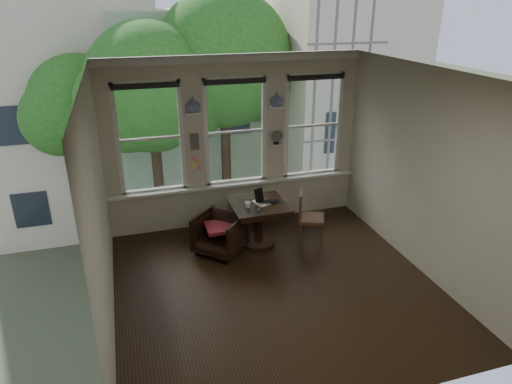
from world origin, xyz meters
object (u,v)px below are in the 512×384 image
object	(u,v)px
laptop	(269,203)
mug	(248,205)
armchair_left	(220,234)
side_chair_right	(311,218)
table	(259,224)

from	to	relation	value
laptop	mug	bearing A→B (deg)	-163.94
armchair_left	laptop	xyz separation A→B (m)	(0.84, 0.02, 0.43)
side_chair_right	mug	bearing A→B (deg)	107.86
table	armchair_left	bearing A→B (deg)	-173.83
armchair_left	mug	world-z (taller)	mug
side_chair_right	table	bearing A→B (deg)	99.65
table	side_chair_right	bearing A→B (deg)	-13.58
side_chair_right	mug	size ratio (longest dim) A/B	8.97
side_chair_right	laptop	bearing A→B (deg)	100.78
armchair_left	laptop	bearing A→B (deg)	43.96
table	side_chair_right	xyz separation A→B (m)	(0.86, -0.21, 0.09)
armchair_left	side_chair_right	world-z (taller)	side_chair_right
table	mug	size ratio (longest dim) A/B	8.77
mug	armchair_left	bearing A→B (deg)	175.72
table	mug	world-z (taller)	mug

